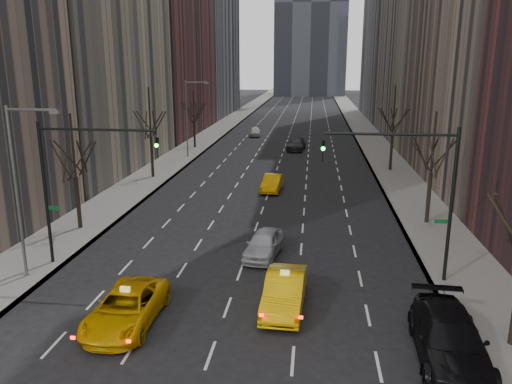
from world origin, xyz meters
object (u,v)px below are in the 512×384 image
(taxi_sedan, at_px, (285,291))
(taxi_suv, at_px, (126,308))
(parked_suv_black, at_px, (449,339))
(silver_sedan_ahead, at_px, (264,244))

(taxi_sedan, bearing_deg, taxi_suv, -158.85)
(taxi_sedan, bearing_deg, parked_suv_black, -25.55)
(silver_sedan_ahead, xyz_separation_m, parked_suv_black, (8.14, -9.81, 0.14))
(taxi_suv, height_order, taxi_sedan, taxi_sedan)
(taxi_suv, relative_size, parked_suv_black, 0.90)
(taxi_suv, relative_size, taxi_sedan, 1.10)
(taxi_sedan, xyz_separation_m, silver_sedan_ahead, (-1.61, 6.31, -0.07))
(parked_suv_black, bearing_deg, silver_sedan_ahead, 132.56)
(taxi_suv, distance_m, silver_sedan_ahead, 10.02)
(taxi_sedan, height_order, parked_suv_black, parked_suv_black)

